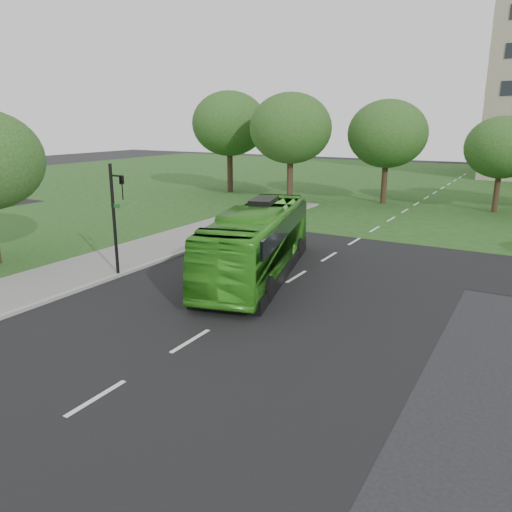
{
  "coord_description": "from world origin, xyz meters",
  "views": [
    {
      "loc": [
        9.33,
        -13.88,
        6.96
      ],
      "look_at": [
        -0.51,
        3.16,
        1.6
      ],
      "focal_mm": 35.0,
      "sensor_mm": 36.0,
      "label": 1
    }
  ],
  "objects_px": {
    "tree_park_b": "(387,134)",
    "bus": "(258,241)",
    "tree_park_c": "(502,148)",
    "tree_park_a": "(291,128)",
    "traffic_light": "(116,212)",
    "tree_park_f": "(229,124)"
  },
  "relations": [
    {
      "from": "tree_park_c",
      "to": "tree_park_f",
      "type": "bearing_deg",
      "value": -178.76
    },
    {
      "from": "tree_park_b",
      "to": "tree_park_c",
      "type": "distance_m",
      "value": 8.85
    },
    {
      "from": "tree_park_b",
      "to": "bus",
      "type": "distance_m",
      "value": 23.75
    },
    {
      "from": "tree_park_b",
      "to": "tree_park_c",
      "type": "relative_size",
      "value": 1.19
    },
    {
      "from": "tree_park_b",
      "to": "bus",
      "type": "relative_size",
      "value": 0.76
    },
    {
      "from": "tree_park_b",
      "to": "traffic_light",
      "type": "bearing_deg",
      "value": -99.37
    },
    {
      "from": "bus",
      "to": "traffic_light",
      "type": "relative_size",
      "value": 2.22
    },
    {
      "from": "tree_park_b",
      "to": "tree_park_f",
      "type": "height_order",
      "value": "tree_park_f"
    },
    {
      "from": "tree_park_a",
      "to": "traffic_light",
      "type": "height_order",
      "value": "tree_park_a"
    },
    {
      "from": "tree_park_a",
      "to": "tree_park_b",
      "type": "height_order",
      "value": "tree_park_a"
    },
    {
      "from": "tree_park_a",
      "to": "tree_park_c",
      "type": "bearing_deg",
      "value": 12.43
    },
    {
      "from": "bus",
      "to": "traffic_light",
      "type": "bearing_deg",
      "value": -161.46
    },
    {
      "from": "tree_park_a",
      "to": "tree_park_b",
      "type": "xyz_separation_m",
      "value": [
        7.34,
        3.44,
        -0.44
      ]
    },
    {
      "from": "tree_park_b",
      "to": "traffic_light",
      "type": "xyz_separation_m",
      "value": [
        -4.43,
        -26.86,
        -2.84
      ]
    },
    {
      "from": "tree_park_a",
      "to": "tree_park_c",
      "type": "relative_size",
      "value": 1.27
    },
    {
      "from": "tree_park_b",
      "to": "traffic_light",
      "type": "distance_m",
      "value": 27.37
    },
    {
      "from": "traffic_light",
      "to": "tree_park_c",
      "type": "bearing_deg",
      "value": 49.25
    },
    {
      "from": "tree_park_a",
      "to": "tree_park_f",
      "type": "height_order",
      "value": "tree_park_f"
    },
    {
      "from": "tree_park_c",
      "to": "bus",
      "type": "distance_m",
      "value": 25.02
    },
    {
      "from": "tree_park_a",
      "to": "tree_park_c",
      "type": "distance_m",
      "value": 16.58
    },
    {
      "from": "tree_park_b",
      "to": "tree_park_f",
      "type": "bearing_deg",
      "value": -178.49
    },
    {
      "from": "tree_park_c",
      "to": "traffic_light",
      "type": "xyz_separation_m",
      "value": [
        -13.24,
        -26.98,
        -1.94
      ]
    }
  ]
}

